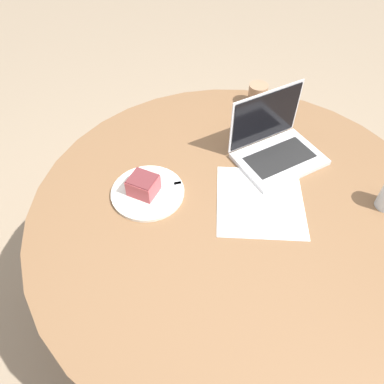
{
  "coord_description": "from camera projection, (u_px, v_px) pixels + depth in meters",
  "views": [
    {
      "loc": [
        0.73,
        -0.36,
        1.72
      ],
      "look_at": [
        -0.07,
        -0.14,
        0.79
      ],
      "focal_mm": 35.0,
      "sensor_mm": 36.0,
      "label": 1
    }
  ],
  "objects": [
    {
      "name": "ground_plane",
      "position": [
        223.0,
        304.0,
        1.81
      ],
      "size": [
        12.0,
        12.0,
        0.0
      ],
      "primitive_type": "plane",
      "color": "gray"
    },
    {
      "name": "dining_table",
      "position": [
        235.0,
        226.0,
        1.34
      ],
      "size": [
        1.39,
        1.39,
        0.75
      ],
      "color": "brown",
      "rests_on": "ground_plane"
    },
    {
      "name": "paper_document",
      "position": [
        260.0,
        200.0,
        1.27
      ],
      "size": [
        0.39,
        0.38,
        0.0
      ],
      "rotation": [
        0.0,
        0.0,
        -0.33
      ],
      "color": "white",
      "rests_on": "dining_table"
    },
    {
      "name": "plate",
      "position": [
        148.0,
        192.0,
        1.29
      ],
      "size": [
        0.25,
        0.25,
        0.01
      ],
      "color": "silver",
      "rests_on": "dining_table"
    },
    {
      "name": "cake_slice",
      "position": [
        143.0,
        185.0,
        1.26
      ],
      "size": [
        0.12,
        0.12,
        0.07
      ],
      "rotation": [
        0.0,
        0.0,
        0.86
      ],
      "color": "#B74C51",
      "rests_on": "plate"
    },
    {
      "name": "fork",
      "position": [
        163.0,
        186.0,
        1.29
      ],
      "size": [
        0.03,
        0.17,
        0.0
      ],
      "rotation": [
        0.0,
        0.0,
        7.84
      ],
      "color": "silver",
      "rests_on": "plate"
    },
    {
      "name": "coffee_glass",
      "position": [
        257.0,
        95.0,
        1.6
      ],
      "size": [
        0.08,
        0.08,
        0.09
      ],
      "color": "#997556",
      "rests_on": "dining_table"
    },
    {
      "name": "laptop",
      "position": [
        276.0,
        147.0,
        1.39
      ],
      "size": [
        0.29,
        0.35,
        0.24
      ],
      "rotation": [
        0.0,
        0.0,
        4.95
      ],
      "color": "silver",
      "rests_on": "dining_table"
    }
  ]
}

